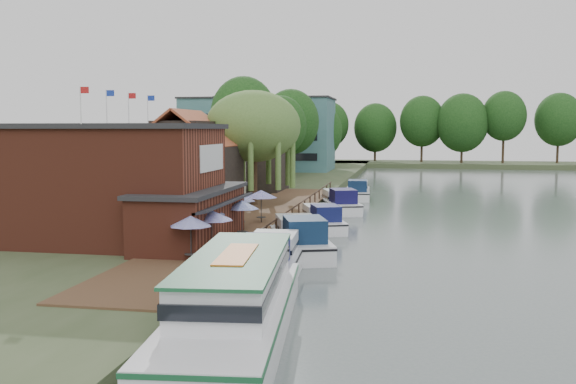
# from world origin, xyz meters

# --- Properties ---
(ground) EXTENTS (260.00, 260.00, 0.00)m
(ground) POSITION_xyz_m (0.00, 0.00, 0.00)
(ground) COLOR #4F5B5A
(ground) RESTS_ON ground
(land_bank) EXTENTS (50.00, 140.00, 1.00)m
(land_bank) POSITION_xyz_m (-30.00, 35.00, 0.50)
(land_bank) COLOR #384728
(land_bank) RESTS_ON ground
(quay_deck) EXTENTS (6.00, 50.00, 0.10)m
(quay_deck) POSITION_xyz_m (-8.00, 10.00, 1.05)
(quay_deck) COLOR #47301E
(quay_deck) RESTS_ON land_bank
(quay_rail) EXTENTS (0.20, 49.00, 1.00)m
(quay_rail) POSITION_xyz_m (-5.30, 10.50, 1.50)
(quay_rail) COLOR black
(quay_rail) RESTS_ON land_bank
(pub) EXTENTS (20.00, 11.00, 7.30)m
(pub) POSITION_xyz_m (-14.00, -1.00, 4.65)
(pub) COLOR maroon
(pub) RESTS_ON land_bank
(hotel_block) EXTENTS (25.40, 12.40, 12.30)m
(hotel_block) POSITION_xyz_m (-22.00, 70.00, 7.15)
(hotel_block) COLOR #38666B
(hotel_block) RESTS_ON land_bank
(cottage_a) EXTENTS (8.60, 7.60, 8.50)m
(cottage_a) POSITION_xyz_m (-15.00, 14.00, 5.25)
(cottage_a) COLOR black
(cottage_a) RESTS_ON land_bank
(cottage_b) EXTENTS (9.60, 8.60, 8.50)m
(cottage_b) POSITION_xyz_m (-18.00, 24.00, 5.25)
(cottage_b) COLOR beige
(cottage_b) RESTS_ON land_bank
(cottage_c) EXTENTS (7.60, 7.60, 8.50)m
(cottage_c) POSITION_xyz_m (-14.00, 33.00, 5.25)
(cottage_c) COLOR black
(cottage_c) RESTS_ON land_bank
(willow) EXTENTS (8.60, 8.60, 10.43)m
(willow) POSITION_xyz_m (-10.50, 19.00, 6.21)
(willow) COLOR #476B2D
(willow) RESTS_ON land_bank
(umbrella_0) EXTENTS (2.21, 2.21, 2.38)m
(umbrella_0) POSITION_xyz_m (-7.74, -6.06, 2.29)
(umbrella_0) COLOR navy
(umbrella_0) RESTS_ON quay_deck
(umbrella_1) EXTENTS (2.38, 2.38, 2.38)m
(umbrella_1) POSITION_xyz_m (-7.33, -3.72, 2.29)
(umbrella_1) COLOR navy
(umbrella_1) RESTS_ON quay_deck
(umbrella_2) EXTENTS (2.10, 2.10, 2.38)m
(umbrella_2) POSITION_xyz_m (-8.28, -1.42, 2.29)
(umbrella_2) COLOR navy
(umbrella_2) RESTS_ON quay_deck
(umbrella_3) EXTENTS (2.19, 2.19, 2.38)m
(umbrella_3) POSITION_xyz_m (-6.99, 1.52, 2.29)
(umbrella_3) COLOR #1C319C
(umbrella_3) RESTS_ON quay_deck
(umbrella_4) EXTENTS (2.17, 2.17, 2.38)m
(umbrella_4) POSITION_xyz_m (-8.23, 5.74, 2.29)
(umbrella_4) COLOR navy
(umbrella_4) RESTS_ON quay_deck
(umbrella_5) EXTENTS (2.41, 2.41, 2.38)m
(umbrella_5) POSITION_xyz_m (-7.31, 8.27, 2.29)
(umbrella_5) COLOR #1B1B95
(umbrella_5) RESTS_ON quay_deck
(cruiser_0) EXTENTS (4.07, 10.61, 2.54)m
(cruiser_0) POSITION_xyz_m (-3.89, -4.59, 1.27)
(cruiser_0) COLOR white
(cruiser_0) RESTS_ON ground
(cruiser_1) EXTENTS (6.42, 10.98, 2.55)m
(cruiser_1) POSITION_xyz_m (-3.47, 2.65, 1.28)
(cruiser_1) COLOR silver
(cruiser_1) RESTS_ON ground
(cruiser_2) EXTENTS (5.70, 9.38, 2.13)m
(cruiser_2) POSITION_xyz_m (-3.42, 12.64, 1.06)
(cruiser_2) COLOR white
(cruiser_2) RESTS_ON ground
(cruiser_3) EXTENTS (5.91, 10.20, 2.34)m
(cruiser_3) POSITION_xyz_m (-3.21, 24.05, 1.17)
(cruiser_3) COLOR white
(cruiser_3) RESTS_ON ground
(cruiser_4) EXTENTS (3.64, 9.64, 2.28)m
(cruiser_4) POSITION_xyz_m (-2.35, 35.99, 1.14)
(cruiser_4) COLOR white
(cruiser_4) RESTS_ON ground
(tour_boat) EXTENTS (5.57, 14.92, 3.18)m
(tour_boat) POSITION_xyz_m (-3.12, -14.50, 1.59)
(tour_boat) COLOR silver
(tour_boat) RESTS_ON ground
(swan) EXTENTS (0.44, 0.44, 0.44)m
(swan) POSITION_xyz_m (-3.78, -11.45, 0.22)
(swan) COLOR white
(swan) RESTS_ON ground
(bank_tree_0) EXTENTS (8.31, 8.31, 13.54)m
(bank_tree_0) POSITION_xyz_m (-17.07, 40.93, 7.77)
(bank_tree_0) COLOR #143811
(bank_tree_0) RESTS_ON land_bank
(bank_tree_1) EXTENTS (7.10, 7.10, 11.48)m
(bank_tree_1) POSITION_xyz_m (-13.79, 48.05, 6.74)
(bank_tree_1) COLOR #143811
(bank_tree_1) RESTS_ON land_bank
(bank_tree_2) EXTENTS (8.47, 8.47, 12.90)m
(bank_tree_2) POSITION_xyz_m (-13.99, 56.88, 7.45)
(bank_tree_2) COLOR #143811
(bank_tree_2) RESTS_ON land_bank
(bank_tree_3) EXTENTS (8.98, 8.98, 11.69)m
(bank_tree_3) POSITION_xyz_m (-12.81, 76.66, 6.85)
(bank_tree_3) COLOR #143811
(bank_tree_3) RESTS_ON land_bank
(bank_tree_4) EXTENTS (6.27, 6.27, 13.51)m
(bank_tree_4) POSITION_xyz_m (-17.32, 85.14, 7.76)
(bank_tree_4) COLOR #143811
(bank_tree_4) RESTS_ON land_bank
(bank_tree_5) EXTENTS (8.66, 8.66, 12.39)m
(bank_tree_5) POSITION_xyz_m (-17.85, 92.70, 7.20)
(bank_tree_5) COLOR #143811
(bank_tree_5) RESTS_ON land_bank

